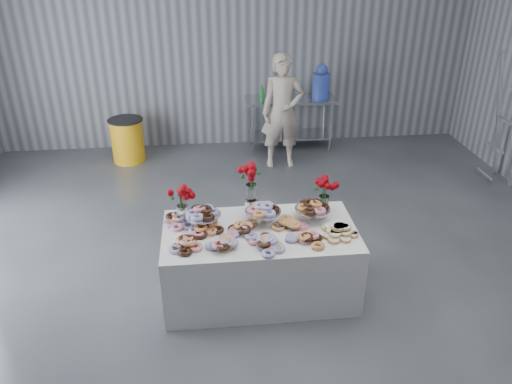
# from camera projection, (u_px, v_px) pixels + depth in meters

# --- Properties ---
(ground) EXTENTS (9.00, 9.00, 0.00)m
(ground) POSITION_uv_depth(u_px,v_px,m) (269.00, 308.00, 4.98)
(ground) COLOR #35383D
(ground) RESTS_ON ground
(room_walls) EXTENTS (8.04, 9.04, 4.02)m
(room_walls) POSITION_uv_depth(u_px,v_px,m) (236.00, 35.00, 3.80)
(room_walls) COLOR gray
(room_walls) RESTS_ON ground
(display_table) EXTENTS (1.90, 1.01, 0.75)m
(display_table) POSITION_uv_depth(u_px,v_px,m) (260.00, 262.00, 5.05)
(display_table) COLOR white
(display_table) RESTS_ON ground
(prep_table) EXTENTS (1.50, 0.60, 0.90)m
(prep_table) POSITION_uv_depth(u_px,v_px,m) (290.00, 114.00, 8.40)
(prep_table) COLOR silver
(prep_table) RESTS_ON ground
(donut_mounds) EXTENTS (1.81, 0.81, 0.09)m
(donut_mounds) POSITION_uv_depth(u_px,v_px,m) (261.00, 229.00, 4.81)
(donut_mounds) COLOR #D18A4C
(donut_mounds) RESTS_ON display_table
(cake_stand_left) EXTENTS (0.36, 0.36, 0.17)m
(cake_stand_left) POSITION_uv_depth(u_px,v_px,m) (203.00, 213.00, 4.89)
(cake_stand_left) COLOR silver
(cake_stand_left) RESTS_ON display_table
(cake_stand_mid) EXTENTS (0.36, 0.36, 0.17)m
(cake_stand_mid) POSITION_uv_depth(u_px,v_px,m) (263.00, 210.00, 4.95)
(cake_stand_mid) COLOR silver
(cake_stand_mid) RESTS_ON display_table
(cake_stand_right) EXTENTS (0.36, 0.36, 0.17)m
(cake_stand_right) POSITION_uv_depth(u_px,v_px,m) (313.00, 207.00, 5.00)
(cake_stand_right) COLOR silver
(cake_stand_right) RESTS_ON display_table
(danish_pile) EXTENTS (0.48, 0.48, 0.11)m
(danish_pile) POSITION_uv_depth(u_px,v_px,m) (339.00, 229.00, 4.79)
(danish_pile) COLOR silver
(danish_pile) RESTS_ON display_table
(bouquet_left) EXTENTS (0.26, 0.26, 0.42)m
(bouquet_left) POSITION_uv_depth(u_px,v_px,m) (181.00, 195.00, 4.89)
(bouquet_left) COLOR white
(bouquet_left) RESTS_ON display_table
(bouquet_right) EXTENTS (0.26, 0.26, 0.42)m
(bouquet_right) POSITION_uv_depth(u_px,v_px,m) (325.00, 186.00, 5.07)
(bouquet_right) COLOR white
(bouquet_right) RESTS_ON display_table
(bouquet_center) EXTENTS (0.26, 0.26, 0.57)m
(bouquet_center) POSITION_uv_depth(u_px,v_px,m) (251.00, 180.00, 5.01)
(bouquet_center) COLOR silver
(bouquet_center) RESTS_ON display_table
(water_jug) EXTENTS (0.28, 0.28, 0.55)m
(water_jug) POSITION_uv_depth(u_px,v_px,m) (321.00, 83.00, 8.21)
(water_jug) COLOR blue
(water_jug) RESTS_ON prep_table
(drink_bottles) EXTENTS (0.54, 0.08, 0.27)m
(drink_bottles) POSITION_uv_depth(u_px,v_px,m) (273.00, 93.00, 8.09)
(drink_bottles) COLOR #268C33
(drink_bottles) RESTS_ON prep_table
(person) EXTENTS (0.65, 0.43, 1.78)m
(person) POSITION_uv_depth(u_px,v_px,m) (282.00, 112.00, 7.69)
(person) COLOR #CC8C93
(person) RESTS_ON ground
(trash_barrel) EXTENTS (0.56, 0.56, 0.71)m
(trash_barrel) POSITION_uv_depth(u_px,v_px,m) (128.00, 140.00, 8.07)
(trash_barrel) COLOR #F6A914
(trash_barrel) RESTS_ON ground
(stepladder) EXTENTS (0.57, 0.48, 1.93)m
(stepladder) POSITION_uv_depth(u_px,v_px,m) (506.00, 120.00, 7.12)
(stepladder) COLOR silver
(stepladder) RESTS_ON ground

